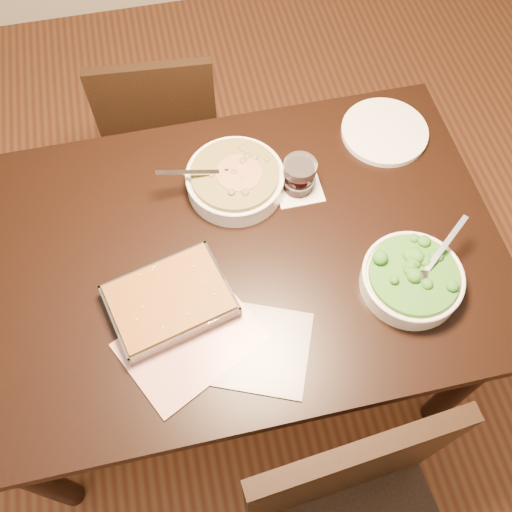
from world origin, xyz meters
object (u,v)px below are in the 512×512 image
dinner_plate (384,132)px  chair_far (162,125)px  baking_dish (170,301)px  wine_tumbler (299,175)px  table (230,269)px  stew_bowl (235,180)px  broccoli_bowl (412,279)px

dinner_plate → chair_far: bearing=145.0°
baking_dish → wine_tumbler: (0.39, 0.27, 0.03)m
table → chair_far: bearing=98.8°
dinner_plate → chair_far: (-0.63, 0.44, -0.30)m
dinner_plate → chair_far: chair_far is taller
stew_bowl → chair_far: stew_bowl is taller
broccoli_bowl → dinner_plate: 0.49m
table → chair_far: 0.76m
broccoli_bowl → wine_tumbler: wine_tumbler is taller
baking_dish → chair_far: (0.05, 0.84, -0.32)m
stew_bowl → baking_dish: (-0.22, -0.31, -0.01)m
wine_tumbler → stew_bowl: bearing=167.8°
table → broccoli_bowl: broccoli_bowl is taller
dinner_plate → stew_bowl: bearing=-168.4°
stew_bowl → wine_tumbler: 0.17m
wine_tumbler → dinner_plate: wine_tumbler is taller
table → dinner_plate: dinner_plate is taller
broccoli_bowl → baking_dish: bearing=173.0°
table → broccoli_bowl: bearing=-24.2°
table → baking_dish: 0.23m
table → dinner_plate: 0.60m
chair_far → broccoli_bowl: bearing=124.7°
table → wine_tumbler: bearing=35.0°
table → dinner_plate: (0.51, 0.29, 0.10)m
baking_dish → dinner_plate: size_ratio=1.31×
broccoli_bowl → wine_tumbler: size_ratio=2.59×
stew_bowl → broccoli_bowl: bearing=-46.7°
wine_tumbler → chair_far: size_ratio=0.12×
stew_bowl → chair_far: bearing=107.8°
table → broccoli_bowl: (0.42, -0.19, 0.13)m
table → stew_bowl: 0.24m
dinner_plate → chair_far: 0.82m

